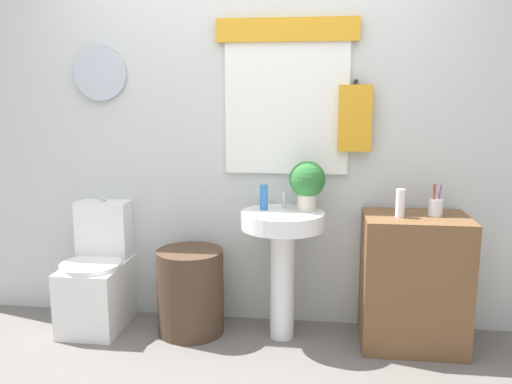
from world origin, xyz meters
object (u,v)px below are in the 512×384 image
(toilet, at_px, (98,279))
(pedestal_sink, at_px, (283,245))
(soap_bottle, at_px, (264,197))
(wooden_cabinet, at_px, (413,281))
(toothbrush_cup, at_px, (436,207))
(laundry_hamper, at_px, (190,291))
(lotion_bottle, at_px, (400,203))
(potted_plant, at_px, (307,182))

(toilet, bearing_deg, pedestal_sink, -1.71)
(toilet, xyz_separation_m, soap_bottle, (1.08, 0.01, 0.56))
(pedestal_sink, distance_m, wooden_cabinet, 0.80)
(wooden_cabinet, relative_size, toothbrush_cup, 4.27)
(toilet, height_order, toothbrush_cup, toothbrush_cup)
(toothbrush_cup, bearing_deg, laundry_hamper, -179.20)
(wooden_cabinet, bearing_deg, pedestal_sink, 180.00)
(laundry_hamper, bearing_deg, lotion_bottle, -1.83)
(soap_bottle, distance_m, lotion_bottle, 0.80)
(toilet, xyz_separation_m, toothbrush_cup, (2.08, -0.02, 0.54))
(pedestal_sink, xyz_separation_m, wooden_cabinet, (0.78, 0.00, -0.20))
(laundry_hamper, distance_m, toothbrush_cup, 1.57)
(pedestal_sink, relative_size, soap_bottle, 5.17)
(toilet, height_order, pedestal_sink, toilet)
(soap_bottle, bearing_deg, lotion_bottle, -6.47)
(wooden_cabinet, relative_size, soap_bottle, 5.15)
(toilet, bearing_deg, laundry_hamper, -3.31)
(wooden_cabinet, height_order, soap_bottle, soap_bottle)
(wooden_cabinet, bearing_deg, laundry_hamper, 180.00)
(potted_plant, distance_m, lotion_bottle, 0.55)
(toilet, xyz_separation_m, potted_plant, (1.34, 0.02, 0.66))
(laundry_hamper, bearing_deg, pedestal_sink, 0.00)
(potted_plant, bearing_deg, lotion_bottle, -10.61)
(soap_bottle, bearing_deg, laundry_hamper, -173.75)
(pedestal_sink, relative_size, toothbrush_cup, 4.29)
(toilet, relative_size, pedestal_sink, 1.03)
(wooden_cabinet, bearing_deg, potted_plant, 174.63)
(laundry_hamper, relative_size, wooden_cabinet, 0.68)
(wooden_cabinet, bearing_deg, soap_bottle, 176.82)
(soap_bottle, relative_size, potted_plant, 0.51)
(toothbrush_cup, bearing_deg, potted_plant, 176.94)
(wooden_cabinet, distance_m, soap_bottle, 1.02)
(pedestal_sink, xyz_separation_m, soap_bottle, (-0.12, 0.05, 0.28))
(lotion_bottle, bearing_deg, toothbrush_cup, 16.03)
(wooden_cabinet, height_order, lotion_bottle, lotion_bottle)
(toothbrush_cup, bearing_deg, pedestal_sink, -178.69)
(pedestal_sink, height_order, soap_bottle, soap_bottle)
(toilet, relative_size, potted_plant, 2.73)
(pedestal_sink, bearing_deg, potted_plant, 23.20)
(toilet, distance_m, potted_plant, 1.49)
(toilet, relative_size, toothbrush_cup, 4.40)
(potted_plant, bearing_deg, wooden_cabinet, -5.37)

